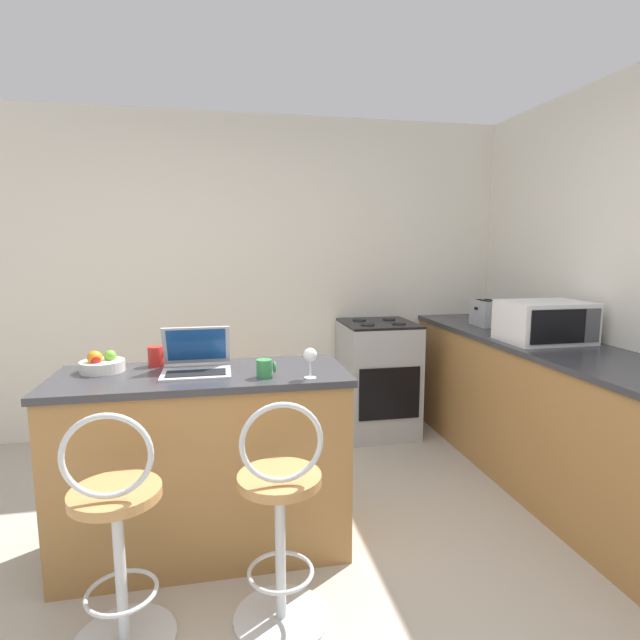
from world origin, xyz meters
name	(u,v)px	position (x,y,z in m)	size (l,w,h in m)	color
ground_plane	(288,634)	(0.00, 0.00, 0.00)	(20.00, 20.00, 0.00)	#ADA393
wall_back	(248,276)	(0.00, 2.41, 1.30)	(12.00, 0.06, 2.60)	silver
breakfast_bar	(205,462)	(-0.33, 0.66, 0.47)	(1.43, 0.58, 0.94)	#9E703D
counter_right	(551,416)	(1.84, 0.94, 0.47)	(0.67, 2.91, 0.94)	#9E703D
bar_stool_near	(117,539)	(-0.64, 0.07, 0.45)	(0.40, 0.40, 0.98)	silver
bar_stool_far	(280,521)	(-0.02, 0.07, 0.45)	(0.40, 0.40, 0.98)	silver
laptop	(196,360)	(-0.36, 0.70, 0.99)	(0.33, 0.31, 0.22)	#B7BABF
microwave	(545,322)	(1.83, 1.05, 1.07)	(0.53, 0.40, 0.26)	white
toaster	(487,313)	(1.80, 1.72, 1.03)	(0.19, 0.25, 0.20)	#9EA3A8
stove_range	(378,378)	(1.03, 2.06, 0.47)	(0.58, 0.61, 0.94)	#9EA3A8
storage_jar	(529,316)	(1.97, 1.44, 1.05)	(0.10, 0.10, 0.22)	silver
wine_glass_short	(310,356)	(0.17, 0.46, 1.04)	(0.07, 0.07, 0.15)	silver
fruit_bowl	(102,364)	(-0.82, 0.78, 0.97)	(0.21, 0.21, 0.11)	silver
mug_red	(157,356)	(-0.57, 0.86, 0.99)	(0.10, 0.08, 0.10)	red
mug_green	(265,368)	(-0.03, 0.52, 0.98)	(0.09, 0.07, 0.09)	#338447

